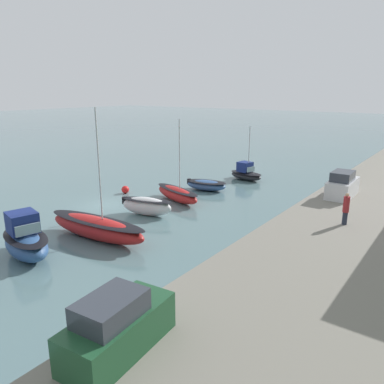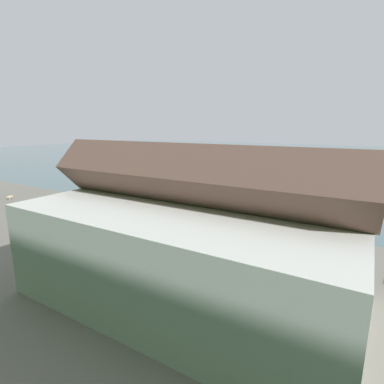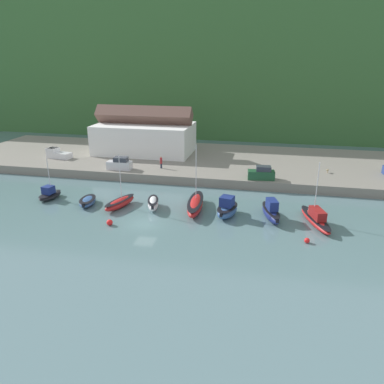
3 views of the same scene
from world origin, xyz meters
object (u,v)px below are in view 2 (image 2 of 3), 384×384
at_px(mooring_buoy_0, 259,197).
at_px(dog_on_quay, 10,197).
at_px(moored_boat_0, 338,218).
at_px(moored_boat_4, 187,196).
at_px(moored_boat_7, 121,185).
at_px(parked_car_1, 259,225).
at_px(moored_boat_3, 222,200).
at_px(moored_boat_5, 168,191).
at_px(mooring_buoy_1, 145,184).
at_px(moored_boat_6, 142,188).
at_px(person_on_quay, 189,217).
at_px(parked_car_2, 94,195).
at_px(moored_boat_1, 286,210).
at_px(moored_boat_2, 253,204).

bearing_deg(mooring_buoy_0, dog_on_quay, 40.27).
xyz_separation_m(moored_boat_0, moored_boat_4, (21.93, 0.22, 0.10)).
height_order(moored_boat_7, dog_on_quay, moored_boat_7).
bearing_deg(parked_car_1, moored_boat_3, -143.36).
relative_size(moored_boat_5, mooring_buoy_1, 8.45).
height_order(moored_boat_6, mooring_buoy_1, moored_boat_6).
distance_m(moored_boat_4, mooring_buoy_0, 11.83).
bearing_deg(person_on_quay, moored_boat_0, -132.09).
bearing_deg(moored_boat_4, moored_boat_6, -9.82).
relative_size(parked_car_2, dog_on_quay, 5.13).
relative_size(moored_boat_5, mooring_buoy_0, 6.80).
bearing_deg(parked_car_2, parked_car_1, 82.57).
height_order(moored_boat_1, mooring_buoy_1, moored_boat_1).
relative_size(parked_car_1, mooring_buoy_0, 5.55).
height_order(moored_boat_4, parked_car_1, moored_boat_4).
distance_m(moored_boat_6, dog_on_quay, 20.27).
bearing_deg(moored_boat_6, mooring_buoy_0, -178.77).
distance_m(moored_boat_4, moored_boat_5, 4.67).
height_order(moored_boat_3, parked_car_2, parked_car_2).
relative_size(moored_boat_6, parked_car_2, 1.47).
bearing_deg(moored_boat_1, mooring_buoy_0, -55.71).
relative_size(moored_boat_3, dog_on_quay, 5.56).
bearing_deg(moored_boat_6, moored_boat_0, 162.55).
height_order(moored_boat_1, moored_boat_4, moored_boat_4).
relative_size(moored_boat_1, parked_car_2, 1.05).
bearing_deg(parked_car_1, mooring_buoy_1, -123.69).
distance_m(dog_on_quay, mooring_buoy_0, 37.58).
height_order(moored_boat_0, moored_boat_6, moored_boat_0).
xyz_separation_m(moored_boat_4, mooring_buoy_1, (14.25, -6.88, -0.52)).
height_order(moored_boat_5, mooring_buoy_0, moored_boat_5).
height_order(moored_boat_3, mooring_buoy_1, moored_boat_3).
bearing_deg(moored_boat_2, moored_boat_5, 17.07).
bearing_deg(moored_boat_7, moored_boat_6, 157.77).
xyz_separation_m(parked_car_1, parked_car_2, (24.26, -0.68, 0.00)).
bearing_deg(mooring_buoy_1, person_on_quay, 137.92).
bearing_deg(parked_car_1, moored_boat_0, 152.05).
xyz_separation_m(moored_boat_4, parked_car_2, (8.42, 11.36, 1.57)).
height_order(moored_boat_0, mooring_buoy_0, moored_boat_0).
height_order(moored_boat_4, mooring_buoy_1, moored_boat_4).
bearing_deg(mooring_buoy_0, person_on_quay, 88.68).
relative_size(moored_boat_3, mooring_buoy_0, 6.18).
height_order(person_on_quay, mooring_buoy_0, person_on_quay).
bearing_deg(dog_on_quay, moored_boat_6, 91.87).
bearing_deg(dog_on_quay, moored_boat_3, 64.05).
bearing_deg(moored_boat_1, moored_boat_0, 160.05).
xyz_separation_m(moored_boat_3, moored_boat_4, (5.82, 0.71, 0.03)).
relative_size(moored_boat_2, parked_car_1, 1.78).
relative_size(moored_boat_1, moored_boat_3, 0.97).
xyz_separation_m(moored_boat_3, mooring_buoy_1, (20.06, -6.17, -0.49)).
bearing_deg(moored_boat_1, moored_boat_3, -7.73).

